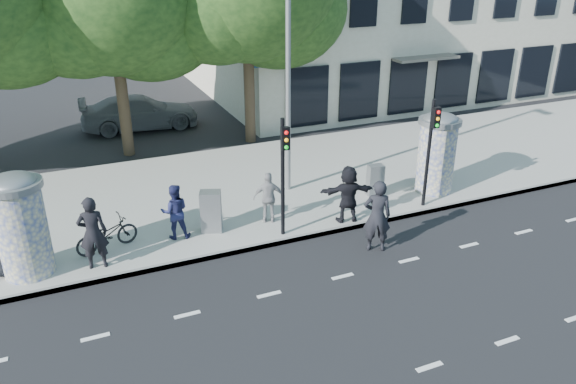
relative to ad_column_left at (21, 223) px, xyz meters
name	(u,v)px	position (x,y,z in m)	size (l,w,h in m)	color
ground	(372,307)	(7.20, -4.50, -1.54)	(120.00, 120.00, 0.00)	black
sidewalk	(258,186)	(7.20, 3.00, -1.46)	(40.00, 8.00, 0.15)	gray
curb	(306,237)	(7.20, -0.95, -1.46)	(40.00, 0.10, 0.16)	slate
lane_dash_near	(429,367)	(7.20, -6.70, -1.53)	(32.00, 0.12, 0.01)	silver
lane_dash_far	(343,276)	(7.20, -3.10, -1.53)	(32.00, 0.12, 0.01)	silver
ad_column_left	(21,223)	(0.00, 0.00, 0.00)	(1.36, 1.36, 2.65)	beige
ad_column_right	(437,151)	(12.40, 0.20, 0.00)	(1.36, 1.36, 2.65)	beige
traffic_pole_near	(283,166)	(6.60, -0.71, 0.69)	(0.22, 0.31, 3.40)	black
traffic_pole_far	(431,143)	(11.40, -0.71, 0.69)	(0.22, 0.31, 3.40)	black
street_lamp	(289,49)	(8.00, 2.13, 3.26)	(0.25, 0.93, 8.00)	slate
ped_b	(93,233)	(1.57, -0.39, -0.42)	(0.71, 0.46, 1.94)	black
ped_c	(175,212)	(3.79, 0.35, -0.59)	(0.77, 0.60, 1.59)	#1D2049
ped_e	(269,198)	(6.52, 0.21, -0.61)	(0.91, 0.52, 1.56)	gray
ped_f	(348,194)	(8.67, -0.65, -0.52)	(1.60, 0.58, 1.73)	black
man_road	(377,216)	(8.67, -2.23, -0.52)	(0.75, 0.49, 2.04)	black
bicycle	(107,234)	(1.94, 0.41, -0.94)	(1.70, 0.59, 0.90)	black
cabinet_left	(211,211)	(4.81, 0.34, -0.78)	(0.58, 0.42, 1.22)	slate
cabinet_right	(375,180)	(10.39, 0.63, -0.87)	(0.50, 0.36, 1.04)	slate
car_right	(140,112)	(4.77, 11.49, -0.79)	(5.13, 2.08, 1.49)	slate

